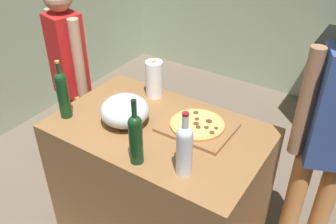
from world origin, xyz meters
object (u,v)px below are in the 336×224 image
at_px(mixing_bowl, 125,111).
at_px(wine_bottle_green, 63,93).
at_px(paper_towel_roll, 154,79).
at_px(person_in_red, 328,138).
at_px(wine_bottle_amber, 136,137).
at_px(wine_bottle_clear, 185,148).
at_px(person_in_stripes, 71,77).
at_px(pizza, 197,124).

height_order(mixing_bowl, wine_bottle_green, wine_bottle_green).
xyz_separation_m(paper_towel_roll, person_in_red, (1.08, 0.05, -0.06)).
height_order(wine_bottle_amber, wine_bottle_clear, wine_bottle_amber).
bearing_deg(person_in_red, wine_bottle_green, -158.63).
relative_size(wine_bottle_clear, wine_bottle_green, 0.95).
bearing_deg(wine_bottle_green, person_in_stripes, 134.05).
xyz_separation_m(mixing_bowl, wine_bottle_amber, (0.26, -0.23, 0.07)).
height_order(wine_bottle_amber, person_in_stripes, person_in_stripes).
distance_m(wine_bottle_clear, person_in_stripes, 1.33).
relative_size(mixing_bowl, wine_bottle_green, 0.78).
xyz_separation_m(wine_bottle_clear, wine_bottle_green, (-0.84, 0.04, 0.01)).
xyz_separation_m(person_in_stripes, person_in_red, (1.77, 0.13, 0.09)).
bearing_deg(pizza, wine_bottle_amber, -105.75).
bearing_deg(person_in_red, pizza, -161.29).
bearing_deg(wine_bottle_green, mixing_bowl, 21.67).
bearing_deg(pizza, person_in_stripes, 175.24).
distance_m(mixing_bowl, person_in_stripes, 0.80).
bearing_deg(paper_towel_roll, wine_bottle_green, -121.41).
relative_size(paper_towel_roll, person_in_stripes, 0.16).
bearing_deg(mixing_bowl, wine_bottle_green, -158.33).
bearing_deg(wine_bottle_clear, wine_bottle_amber, -166.38).
height_order(paper_towel_roll, wine_bottle_clear, wine_bottle_clear).
xyz_separation_m(pizza, wine_bottle_clear, (0.12, -0.35, 0.12)).
distance_m(mixing_bowl, paper_towel_roll, 0.36).
xyz_separation_m(pizza, mixing_bowl, (-0.38, -0.18, 0.06)).
bearing_deg(mixing_bowl, paper_towel_roll, 96.92).
distance_m(mixing_bowl, wine_bottle_amber, 0.35).
xyz_separation_m(paper_towel_roll, wine_bottle_clear, (0.54, -0.53, 0.03)).
bearing_deg(wine_bottle_green, paper_towel_roll, 58.59).
bearing_deg(pizza, paper_towel_roll, 157.36).
xyz_separation_m(wine_bottle_clear, person_in_stripes, (-1.24, 0.45, -0.18)).
relative_size(paper_towel_roll, wine_bottle_amber, 0.68).
bearing_deg(wine_bottle_amber, wine_bottle_clear, 13.62).
relative_size(mixing_bowl, paper_towel_roll, 1.16).
height_order(wine_bottle_green, person_in_stripes, person_in_stripes).
bearing_deg(wine_bottle_green, person_in_red, 21.37).
relative_size(pizza, wine_bottle_clear, 0.89).
height_order(paper_towel_roll, person_in_stripes, person_in_stripes).
distance_m(wine_bottle_amber, person_in_stripes, 1.13).
relative_size(wine_bottle_green, person_in_stripes, 0.23).
bearing_deg(wine_bottle_amber, mixing_bowl, 138.44).
bearing_deg(wine_bottle_amber, person_in_red, 39.35).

